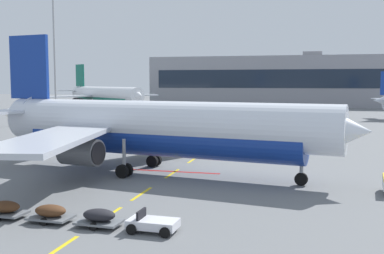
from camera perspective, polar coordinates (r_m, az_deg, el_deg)
The scene contains 6 objects.
apron_paint_markings at distance 55.07m, azimuth 2.27°, elevation -2.60°, with size 8.00×92.93×0.01m.
airliner_foreground at distance 39.82m, azimuth -4.66°, elevation -0.03°, with size 34.77×34.21×12.20m.
airliner_far_right at distance 126.53m, azimuth -10.69°, elevation 3.80°, with size 33.04×30.69×12.76m.
baggage_train at distance 26.76m, azimuth -14.13°, elevation -10.40°, with size 11.64×1.94×1.14m.
apron_light_mast_near at distance 92.04m, azimuth -16.54°, elevation 10.85°, with size 1.80×1.80×27.06m.
terminal_satellite at distance 156.98m, azimuth 10.06°, elevation 5.52°, with size 79.63×21.90×17.43m.
Camera 1 is at (29.31, -16.45, 7.82)m, focal length 43.61 mm.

